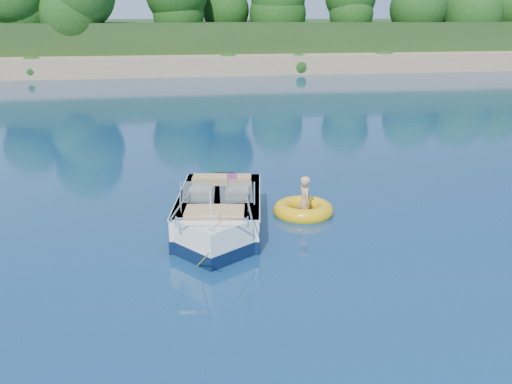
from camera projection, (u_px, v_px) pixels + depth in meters
ground at (372, 236)px, 12.39m from camera, size 160.00×160.00×0.00m
shoreline at (182, 45)px, 71.94m from camera, size 170.00×59.00×6.00m
treeline at (197, 4)px, 49.24m from camera, size 150.00×7.12×8.19m
motorboat at (219, 217)px, 12.60m from camera, size 2.44×5.06×1.70m
tow_tube at (303, 210)px, 13.73m from camera, size 1.54×1.54×0.39m
boy at (304, 215)px, 13.68m from camera, size 0.36×0.73×1.39m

